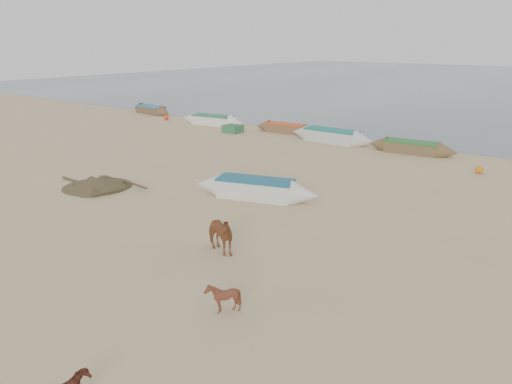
% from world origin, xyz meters
% --- Properties ---
extents(ground, '(140.00, 140.00, 0.00)m').
position_xyz_m(ground, '(0.00, 0.00, 0.00)').
color(ground, tan).
rests_on(ground, ground).
extents(cow_adult, '(1.83, 1.19, 1.43)m').
position_xyz_m(cow_adult, '(1.45, -0.05, 0.71)').
color(cow_adult, brown).
rests_on(cow_adult, ground).
extents(calf_front, '(0.93, 0.85, 0.90)m').
position_xyz_m(calf_front, '(4.27, -2.99, 0.45)').
color(calf_front, '#582B1B').
rests_on(calf_front, ground).
extents(near_canoe, '(6.23, 3.06, 0.97)m').
position_xyz_m(near_canoe, '(-1.39, 5.74, 0.49)').
color(near_canoe, silver).
rests_on(near_canoe, ground).
extents(debris_pile, '(3.77, 3.77, 0.49)m').
position_xyz_m(debris_pile, '(-9.04, 2.29, 0.24)').
color(debris_pile, brown).
rests_on(debris_pile, ground).
extents(waterline_canoes, '(51.25, 3.29, 0.97)m').
position_xyz_m(waterline_canoes, '(-4.83, 20.29, 0.43)').
color(waterline_canoes, brown).
rests_on(waterline_canoes, ground).
extents(beach_clutter, '(44.39, 4.29, 0.64)m').
position_xyz_m(beach_clutter, '(4.37, 19.65, 0.30)').
color(beach_clutter, '#2E6642').
rests_on(beach_clutter, ground).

